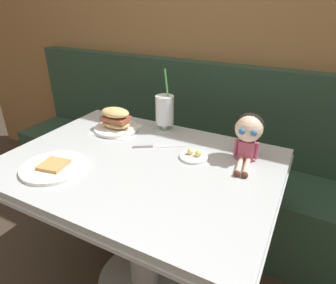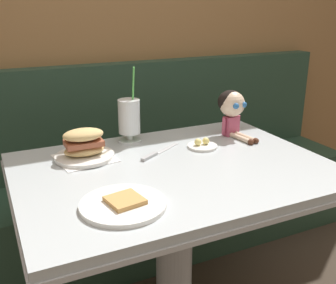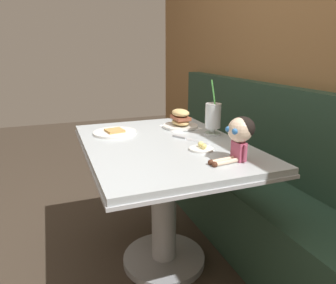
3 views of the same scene
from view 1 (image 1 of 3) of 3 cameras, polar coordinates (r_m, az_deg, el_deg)
The scene contains 9 objects.
wood_panel_wall at distance 1.83m, azimuth 9.57°, elevation 21.70°, with size 4.40×0.08×2.40m, color olive.
booth_bench at distance 1.90m, azimuth 5.23°, elevation -6.04°, with size 2.60×0.48×1.00m.
diner_table at distance 1.31m, azimuth -5.25°, elevation -11.16°, with size 1.11×0.81×0.74m.
toast_plate at distance 1.23m, azimuth -21.46°, elevation -4.54°, with size 0.25×0.25×0.03m.
milkshake_glass at distance 1.43m, azimuth -0.66°, elevation 6.02°, with size 0.10×0.10×0.31m.
sandwich_plate at distance 1.48m, azimuth -10.14°, elevation 3.98°, with size 0.22×0.22×0.12m.
butter_saucer at distance 1.22m, azimuth 5.10°, elevation -2.67°, with size 0.12×0.12×0.04m.
butter_knife at distance 1.31m, azimuth -3.37°, elevation -0.78°, with size 0.21×0.14×0.01m.
seated_doll at distance 1.19m, azimuth 15.48°, elevation 2.12°, with size 0.13×0.22×0.20m.
Camera 1 is at (0.58, -0.68, 1.34)m, focal length 31.19 mm.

